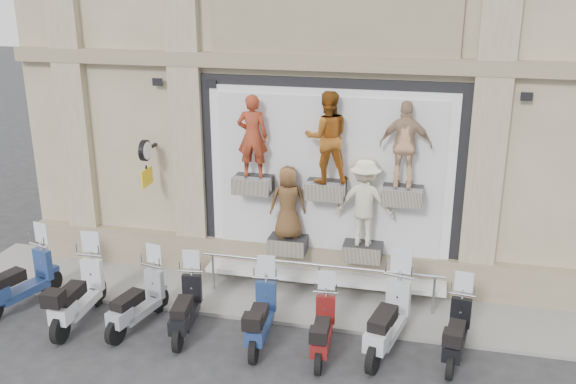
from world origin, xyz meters
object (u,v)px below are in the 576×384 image
guard_rail (319,284)px  scooter_a (18,271)px  scooter_c (137,292)px  scooter_g (388,308)px  scooter_b (77,284)px  scooter_d (185,298)px  scooter_e (261,307)px  clock_sign_bracket (146,157)px  scooter_f (323,320)px  scooter_h (457,323)px

guard_rail → scooter_a: scooter_a is taller
scooter_c → scooter_g: (4.75, 0.28, 0.11)m
scooter_b → scooter_d: size_ratio=1.14×
scooter_a → scooter_e: 5.13m
scooter_d → clock_sign_bracket: bearing=119.7°
guard_rail → scooter_b: 4.79m
scooter_a → scooter_f: scooter_a is taller
scooter_b → scooter_f: (4.83, 0.01, -0.14)m
scooter_e → scooter_h: bearing=-0.2°
scooter_b → scooter_h: (7.15, 0.40, -0.11)m
scooter_d → guard_rail: bearing=28.1°
scooter_a → scooter_c: bearing=13.7°
scooter_d → scooter_b: bearing=175.6°
guard_rail → scooter_b: scooter_b is taller
guard_rail → scooter_c: bearing=-152.5°
scooter_d → scooter_f: bearing=-10.9°
guard_rail → scooter_e: scooter_e is taller
scooter_g → scooter_h: 1.21m
guard_rail → scooter_g: size_ratio=2.39×
scooter_d → scooter_f: size_ratio=1.06×
guard_rail → clock_sign_bracket: (-3.90, 0.47, 2.34)m
scooter_a → scooter_d: bearing=15.0°
scooter_c → scooter_f: bearing=10.2°
scooter_g → scooter_h: bearing=12.9°
scooter_d → scooter_g: bearing=-4.3°
scooter_c → scooter_f: 3.64m
clock_sign_bracket → scooter_c: bearing=-72.9°
clock_sign_bracket → scooter_a: (-2.01, -2.00, -1.98)m
scooter_h → scooter_d: bearing=-169.2°
clock_sign_bracket → scooter_d: clock_sign_bracket is taller
guard_rail → scooter_d: 2.81m
guard_rail → scooter_c: (-3.24, -1.68, 0.29)m
scooter_d → scooter_g: 3.78m
scooter_b → scooter_d: (2.17, 0.14, -0.10)m
scooter_f → scooter_g: (1.12, 0.38, 0.17)m
guard_rail → clock_sign_bracket: bearing=173.2°
scooter_b → scooter_c: 1.20m
guard_rail → scooter_a: bearing=-165.5°
scooter_e → scooter_g: scooter_g is taller
clock_sign_bracket → scooter_e: (3.12, -2.14, -2.05)m
guard_rail → clock_sign_bracket: 4.57m
scooter_e → scooter_h: scooter_e is taller
clock_sign_bracket → scooter_e: size_ratio=0.55×
guard_rail → clock_sign_bracket: size_ratio=4.96×
clock_sign_bracket → scooter_a: bearing=-135.1°
scooter_h → clock_sign_bracket: bearing=172.1°
scooter_a → scooter_c: 2.68m
clock_sign_bracket → scooter_a: size_ratio=0.51×
guard_rail → scooter_b: (-4.43, -1.79, 0.37)m
scooter_d → scooter_h: bearing=-5.0°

